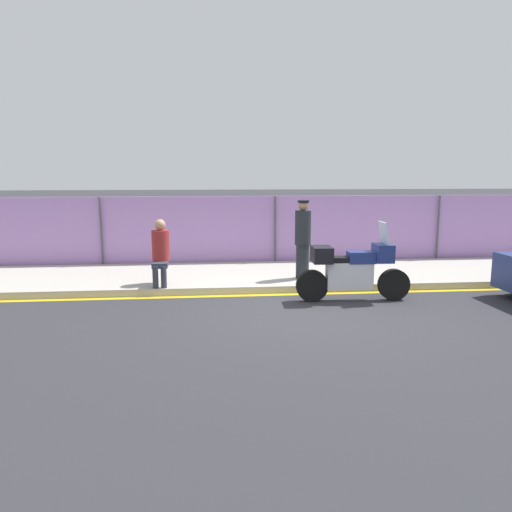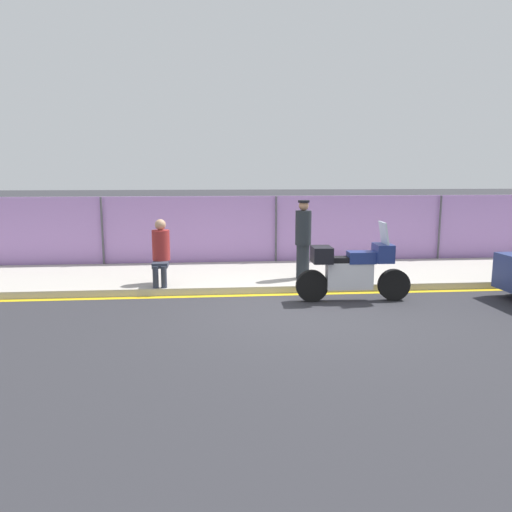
# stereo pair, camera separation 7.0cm
# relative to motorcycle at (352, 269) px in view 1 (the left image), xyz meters

# --- Properties ---
(ground_plane) EXTENTS (120.00, 120.00, 0.00)m
(ground_plane) POSITION_rel_motorcycle_xyz_m (-0.99, -0.69, -0.62)
(ground_plane) COLOR #2D2D33
(sidewalk) EXTENTS (32.42, 2.89, 0.15)m
(sidewalk) POSITION_rel_motorcycle_xyz_m (-0.99, 2.14, -0.54)
(sidewalk) COLOR #ADA89E
(sidewalk) RESTS_ON ground_plane
(curb_paint_stripe) EXTENTS (32.42, 0.18, 0.01)m
(curb_paint_stripe) POSITION_rel_motorcycle_xyz_m (-0.99, 0.60, -0.61)
(curb_paint_stripe) COLOR gold
(curb_paint_stripe) RESTS_ON ground_plane
(storefront_fence) EXTENTS (30.80, 0.17, 1.83)m
(storefront_fence) POSITION_rel_motorcycle_xyz_m (-0.99, 3.67, 0.30)
(storefront_fence) COLOR #AD7FC6
(storefront_fence) RESTS_ON ground_plane
(motorcycle) EXTENTS (2.19, 0.54, 1.51)m
(motorcycle) POSITION_rel_motorcycle_xyz_m (0.00, 0.00, 0.00)
(motorcycle) COLOR black
(motorcycle) RESTS_ON ground_plane
(officer_standing) EXTENTS (0.34, 0.34, 1.69)m
(officer_standing) POSITION_rel_motorcycle_xyz_m (-0.68, 1.44, 0.40)
(officer_standing) COLOR #1E2328
(officer_standing) RESTS_ON sidewalk
(person_seated_on_curb) EXTENTS (0.36, 0.68, 1.33)m
(person_seated_on_curb) POSITION_rel_motorcycle_xyz_m (-3.69, 1.17, 0.27)
(person_seated_on_curb) COLOR #2D3342
(person_seated_on_curb) RESTS_ON sidewalk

